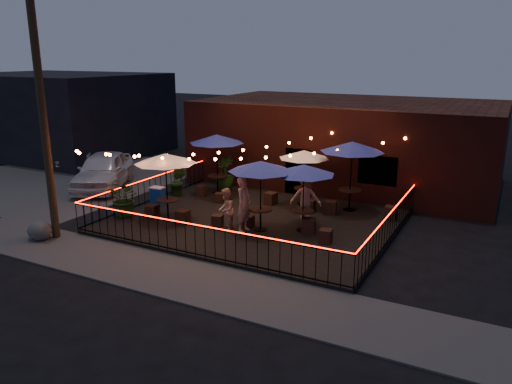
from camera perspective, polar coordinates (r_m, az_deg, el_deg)
ground at (r=17.23m, az=-3.13°, el=-5.51°), size 110.00×110.00×0.00m
patio at (r=18.84m, az=-0.04°, el=-3.38°), size 10.00×8.00×0.15m
sidewalk at (r=14.74m, az=-9.66°, el=-9.36°), size 18.00×2.50×0.05m
parking_lot at (r=27.67m, az=-20.58°, el=1.60°), size 11.00×12.00×0.02m
brick_building at (r=25.23m, az=10.50°, el=5.69°), size 14.00×8.00×4.00m
background_building at (r=34.98m, az=-21.58°, el=8.37°), size 12.00×9.00×5.00m
utility_pole at (r=17.80m, az=-23.09°, el=7.27°), size 0.26×0.26×8.00m
fence_front at (r=15.42m, az=-6.97°, el=-5.53°), size 10.00×0.04×1.04m
fence_left at (r=21.35m, az=-12.01°, el=0.19°), size 0.04×8.00×1.04m
fence_right at (r=17.05m, az=15.06°, el=-3.90°), size 0.04×8.00×1.04m
festoon_lights at (r=18.43m, az=-3.26°, el=4.04°), size 10.02×8.72×1.32m
cafe_table_0 at (r=18.53m, az=-10.32°, el=3.68°), size 2.60×2.60×2.53m
cafe_table_1 at (r=21.90m, az=-4.52°, el=5.99°), size 3.18×3.18×2.66m
cafe_table_2 at (r=17.09m, az=0.54°, el=2.86°), size 2.82×2.82×2.50m
cafe_table_3 at (r=20.32m, az=5.49°, el=4.22°), size 2.35×2.35×2.27m
cafe_table_4 at (r=17.14m, az=5.50°, el=2.47°), size 2.42×2.42×2.38m
cafe_table_5 at (r=19.72m, az=10.94°, el=4.99°), size 2.94×2.94×2.76m
bistro_chair_0 at (r=19.35m, az=-11.75°, el=-2.19°), size 0.47×0.47×0.50m
bistro_chair_1 at (r=18.50m, az=-8.37°, el=-2.85°), size 0.45×0.45×0.50m
bistro_chair_2 at (r=22.01m, az=-6.23°, el=0.14°), size 0.42×0.42×0.46m
bistro_chair_3 at (r=20.99m, az=-4.23°, el=-0.65°), size 0.40×0.40×0.41m
bistro_chair_4 at (r=18.04m, az=-4.42°, el=-3.31°), size 0.46×0.46×0.44m
bistro_chair_5 at (r=17.96m, az=-0.87°, el=-3.38°), size 0.39×0.39×0.42m
bistro_chair_6 at (r=20.65m, az=1.70°, el=-0.74°), size 0.50×0.50×0.50m
bistro_chair_7 at (r=19.77m, az=6.12°, el=-1.58°), size 0.45×0.45×0.49m
bistro_chair_8 at (r=17.46m, az=6.03°, el=-3.86°), size 0.51×0.51×0.51m
bistro_chair_9 at (r=16.63m, az=7.96°, el=-5.03°), size 0.43×0.43×0.46m
bistro_chair_10 at (r=19.64m, az=8.52°, el=-1.76°), size 0.51×0.51×0.51m
bistro_chair_11 at (r=19.42m, az=15.15°, el=-2.33°), size 0.43×0.43×0.51m
patron_a at (r=17.31m, az=-1.38°, el=-1.43°), size 0.50×0.74×1.96m
patron_b at (r=17.48m, az=-3.46°, el=-2.03°), size 0.80×0.90×1.53m
patron_c at (r=18.54m, az=5.70°, el=-0.59°), size 1.29×0.92×1.81m
potted_shrub_a at (r=19.64m, az=-14.72°, el=-0.76°), size 1.27×1.11×1.39m
potted_shrub_b at (r=22.14m, az=-8.94°, el=1.25°), size 0.87×0.79×1.30m
potted_shrub_c at (r=22.86m, az=-3.61°, el=2.13°), size 0.98×0.98×1.51m
cooler at (r=20.97m, az=-11.19°, el=-0.42°), size 0.58×0.43×0.75m
boulder at (r=18.59m, az=-23.48°, el=-4.09°), size 1.01×0.90×0.69m
car_white at (r=24.73m, az=-17.04°, el=2.38°), size 4.13×5.38×1.71m
car_silver at (r=30.87m, az=-18.70°, el=4.74°), size 4.01×5.46×1.72m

